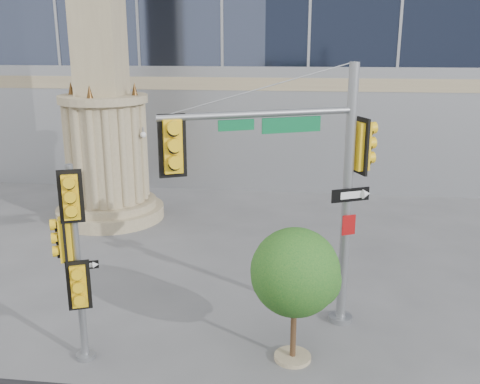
# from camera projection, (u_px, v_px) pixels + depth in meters

# --- Properties ---
(ground) EXTENTS (120.00, 120.00, 0.00)m
(ground) POSITION_uv_depth(u_px,v_px,m) (217.00, 343.00, 13.11)
(ground) COLOR #545456
(ground) RESTS_ON ground
(monument) EXTENTS (4.40, 4.40, 16.60)m
(monument) POSITION_uv_depth(u_px,v_px,m) (102.00, 84.00, 20.91)
(monument) COLOR gray
(monument) RESTS_ON ground
(main_signal_pole) EXTENTS (4.83, 2.58, 6.68)m
(main_signal_pole) POSITION_uv_depth(u_px,v_px,m) (304.00, 172.00, 12.70)
(main_signal_pole) COLOR slate
(main_signal_pole) RESTS_ON ground
(secondary_signal_pole) EXTENTS (0.87, 0.63, 4.64)m
(secondary_signal_pole) POSITION_uv_depth(u_px,v_px,m) (74.00, 251.00, 11.66)
(secondary_signal_pole) COLOR slate
(secondary_signal_pole) RESTS_ON ground
(street_tree) EXTENTS (2.05, 2.01, 3.20)m
(street_tree) POSITION_uv_depth(u_px,v_px,m) (297.00, 276.00, 11.89)
(street_tree) COLOR gray
(street_tree) RESTS_ON ground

